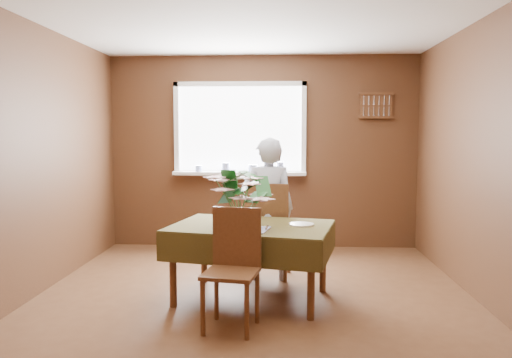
# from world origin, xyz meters

# --- Properties ---
(floor) EXTENTS (4.50, 4.50, 0.00)m
(floor) POSITION_xyz_m (0.00, 0.00, 0.00)
(floor) COLOR #502F1B
(floor) RESTS_ON ground
(ceiling) EXTENTS (4.50, 4.50, 0.00)m
(ceiling) POSITION_xyz_m (0.00, 0.00, 2.50)
(ceiling) COLOR white
(ceiling) RESTS_ON wall_back
(wall_back) EXTENTS (4.00, 0.00, 4.00)m
(wall_back) POSITION_xyz_m (0.00, 2.25, 1.25)
(wall_back) COLOR brown
(wall_back) RESTS_ON floor
(wall_front) EXTENTS (4.00, 0.00, 4.00)m
(wall_front) POSITION_xyz_m (0.00, -2.25, 1.25)
(wall_front) COLOR brown
(wall_front) RESTS_ON floor
(wall_left) EXTENTS (0.00, 4.50, 4.50)m
(wall_left) POSITION_xyz_m (-2.00, 0.00, 1.25)
(wall_left) COLOR brown
(wall_left) RESTS_ON floor
(wall_right) EXTENTS (0.00, 4.50, 4.50)m
(wall_right) POSITION_xyz_m (2.00, 0.00, 1.25)
(wall_right) COLOR brown
(wall_right) RESTS_ON floor
(window_assembly) EXTENTS (1.72, 0.20, 1.22)m
(window_assembly) POSITION_xyz_m (-0.29, 2.20, 1.36)
(window_assembly) COLOR white
(window_assembly) RESTS_ON wall_back
(spoon_rack) EXTENTS (0.44, 0.05, 0.33)m
(spoon_rack) POSITION_xyz_m (1.45, 2.22, 1.85)
(spoon_rack) COLOR brown
(spoon_rack) RESTS_ON wall_back
(dining_table) EXTENTS (1.56, 1.22, 0.68)m
(dining_table) POSITION_xyz_m (-0.02, 0.11, 0.60)
(dining_table) COLOR brown
(dining_table) RESTS_ON floor
(chair_far) EXTENTS (0.47, 0.47, 1.00)m
(chair_far) POSITION_xyz_m (0.12, 0.75, 0.54)
(chair_far) COLOR brown
(chair_far) RESTS_ON floor
(chair_near) EXTENTS (0.45, 0.45, 0.91)m
(chair_near) POSITION_xyz_m (-0.12, -0.51, 0.50)
(chair_near) COLOR brown
(chair_near) RESTS_ON floor
(seated_woman) EXTENTS (0.55, 0.37, 1.45)m
(seated_woman) POSITION_xyz_m (0.11, 0.74, 0.73)
(seated_woman) COLOR white
(seated_woman) RESTS_ON floor
(flower_bouquet) EXTENTS (0.54, 0.54, 0.46)m
(flower_bouquet) POSITION_xyz_m (-0.11, -0.08, 0.98)
(flower_bouquet) COLOR white
(flower_bouquet) RESTS_ON dining_table
(side_plate) EXTENTS (0.25, 0.25, 0.01)m
(side_plate) POSITION_xyz_m (0.43, 0.13, 0.68)
(side_plate) COLOR white
(side_plate) RESTS_ON dining_table
(table_knife) EXTENTS (0.03, 0.21, 0.00)m
(table_knife) POSITION_xyz_m (0.12, -0.05, 0.69)
(table_knife) COLOR silver
(table_knife) RESTS_ON dining_table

